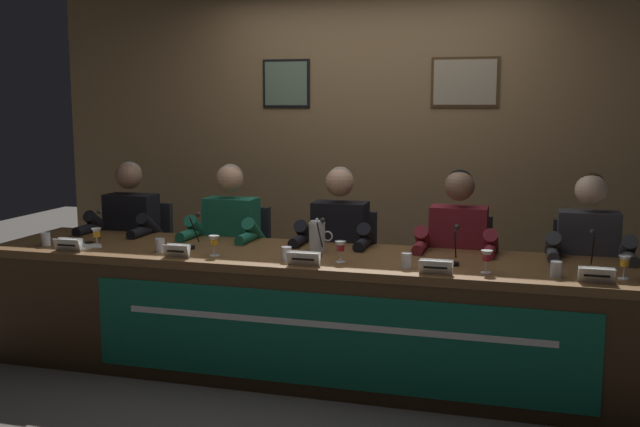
% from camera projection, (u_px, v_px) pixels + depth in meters
% --- Properties ---
extents(ground_plane, '(12.00, 12.00, 0.00)m').
position_uv_depth(ground_plane, '(320.00, 372.00, 4.59)').
color(ground_plane, '#4C4742').
extents(wall_back_panelled, '(5.41, 0.14, 2.60)m').
position_uv_depth(wall_back_panelled, '(374.00, 148.00, 5.87)').
color(wall_back_panelled, '#937047').
rests_on(wall_back_panelled, ground_plane).
extents(conference_table, '(4.21, 0.85, 0.75)m').
position_uv_depth(conference_table, '(315.00, 295.00, 4.39)').
color(conference_table, brown).
rests_on(conference_table, ground_plane).
extents(chair_far_left, '(0.44, 0.44, 0.91)m').
position_uv_depth(chair_far_left, '(142.00, 266.00, 5.52)').
color(chair_far_left, black).
rests_on(chair_far_left, ground_plane).
extents(panelist_far_left, '(0.51, 0.48, 1.24)m').
position_uv_depth(panelist_far_left, '(126.00, 234.00, 5.29)').
color(panelist_far_left, black).
rests_on(panelist_far_left, ground_plane).
extents(nameplate_far_left, '(0.18, 0.06, 0.08)m').
position_uv_depth(nameplate_far_left, '(68.00, 245.00, 4.57)').
color(nameplate_far_left, white).
rests_on(nameplate_far_left, conference_table).
extents(juice_glass_far_left, '(0.06, 0.06, 0.12)m').
position_uv_depth(juice_glass_far_left, '(97.00, 234.00, 4.68)').
color(juice_glass_far_left, white).
rests_on(juice_glass_far_left, conference_table).
extents(water_cup_far_left, '(0.06, 0.06, 0.08)m').
position_uv_depth(water_cup_far_left, '(46.00, 240.00, 4.74)').
color(water_cup_far_left, silver).
rests_on(water_cup_far_left, conference_table).
extents(microphone_far_left, '(0.06, 0.17, 0.22)m').
position_uv_depth(microphone_far_left, '(93.00, 232.00, 4.80)').
color(microphone_far_left, black).
rests_on(microphone_far_left, conference_table).
extents(chair_left, '(0.44, 0.44, 0.91)m').
position_uv_depth(chair_left, '(239.00, 273.00, 5.31)').
color(chair_left, black).
rests_on(chair_left, ground_plane).
extents(panelist_left, '(0.51, 0.48, 1.24)m').
position_uv_depth(panelist_left, '(227.00, 240.00, 5.08)').
color(panelist_left, black).
rests_on(panelist_left, ground_plane).
extents(nameplate_left, '(0.16, 0.06, 0.08)m').
position_uv_depth(nameplate_left, '(177.00, 251.00, 4.38)').
color(nameplate_left, white).
rests_on(nameplate_left, conference_table).
extents(juice_glass_left, '(0.06, 0.06, 0.12)m').
position_uv_depth(juice_glass_left, '(214.00, 242.00, 4.42)').
color(juice_glass_left, white).
rests_on(juice_glass_left, conference_table).
extents(water_cup_left, '(0.06, 0.06, 0.08)m').
position_uv_depth(water_cup_left, '(160.00, 246.00, 4.54)').
color(water_cup_left, silver).
rests_on(water_cup_left, conference_table).
extents(microphone_left, '(0.06, 0.17, 0.22)m').
position_uv_depth(microphone_left, '(193.00, 236.00, 4.67)').
color(microphone_left, black).
rests_on(microphone_left, conference_table).
extents(chair_center, '(0.44, 0.44, 0.91)m').
position_uv_depth(chair_center, '(344.00, 280.00, 5.10)').
color(chair_center, black).
rests_on(chair_center, ground_plane).
extents(panelist_center, '(0.51, 0.48, 1.24)m').
position_uv_depth(panelist_center, '(337.00, 246.00, 4.87)').
color(panelist_center, black).
rests_on(panelist_center, ground_plane).
extents(nameplate_center, '(0.19, 0.06, 0.08)m').
position_uv_depth(nameplate_center, '(304.00, 259.00, 4.15)').
color(nameplate_center, white).
rests_on(nameplate_center, conference_table).
extents(juice_glass_center, '(0.06, 0.06, 0.12)m').
position_uv_depth(juice_glass_center, '(341.00, 248.00, 4.24)').
color(juice_glass_center, white).
rests_on(juice_glass_center, conference_table).
extents(water_cup_center, '(0.06, 0.06, 0.08)m').
position_uv_depth(water_cup_center, '(287.00, 255.00, 4.28)').
color(water_cup_center, silver).
rests_on(water_cup_center, conference_table).
extents(microphone_center, '(0.06, 0.17, 0.22)m').
position_uv_depth(microphone_center, '(319.00, 243.00, 4.44)').
color(microphone_center, black).
rests_on(microphone_center, conference_table).
extents(chair_right, '(0.44, 0.44, 0.91)m').
position_uv_depth(chair_right, '(459.00, 287.00, 4.89)').
color(chair_right, black).
rests_on(chair_right, ground_plane).
extents(panelist_right, '(0.51, 0.48, 1.24)m').
position_uv_depth(panelist_right, '(457.00, 252.00, 4.65)').
color(panelist_right, black).
rests_on(panelist_right, ground_plane).
extents(nameplate_right, '(0.18, 0.06, 0.08)m').
position_uv_depth(nameplate_right, '(436.00, 267.00, 3.94)').
color(nameplate_right, white).
rests_on(nameplate_right, conference_table).
extents(juice_glass_right, '(0.06, 0.06, 0.12)m').
position_uv_depth(juice_glass_right, '(487.00, 257.00, 3.97)').
color(juice_glass_right, white).
rests_on(juice_glass_right, conference_table).
extents(water_cup_right, '(0.06, 0.06, 0.08)m').
position_uv_depth(water_cup_right, '(406.00, 261.00, 4.10)').
color(water_cup_right, silver).
rests_on(water_cup_right, conference_table).
extents(microphone_right, '(0.06, 0.17, 0.22)m').
position_uv_depth(microphone_right, '(455.00, 251.00, 4.19)').
color(microphone_right, black).
rests_on(microphone_right, conference_table).
extents(chair_far_right, '(0.44, 0.44, 0.91)m').
position_uv_depth(chair_far_right, '(584.00, 296.00, 4.67)').
color(chair_far_right, black).
rests_on(chair_far_right, ground_plane).
extents(panelist_far_right, '(0.51, 0.48, 1.24)m').
position_uv_depth(panelist_far_right, '(588.00, 259.00, 4.44)').
color(panelist_far_right, black).
rests_on(panelist_far_right, ground_plane).
extents(nameplate_far_right, '(0.18, 0.06, 0.08)m').
position_uv_depth(nameplate_far_right, '(597.00, 275.00, 3.76)').
color(nameplate_far_right, white).
rests_on(nameplate_far_right, conference_table).
extents(juice_glass_far_right, '(0.06, 0.06, 0.12)m').
position_uv_depth(juice_glass_far_right, '(625.00, 263.00, 3.84)').
color(juice_glass_far_right, white).
rests_on(juice_glass_far_right, conference_table).
extents(water_cup_far_right, '(0.06, 0.06, 0.08)m').
position_uv_depth(water_cup_far_right, '(556.00, 270.00, 3.88)').
color(water_cup_far_right, silver).
rests_on(water_cup_far_right, conference_table).
extents(microphone_far_right, '(0.06, 0.17, 0.22)m').
position_uv_depth(microphone_far_right, '(593.00, 257.00, 4.02)').
color(microphone_far_right, black).
rests_on(microphone_far_right, conference_table).
extents(water_pitcher_central, '(0.15, 0.10, 0.21)m').
position_uv_depth(water_pitcher_central, '(317.00, 236.00, 4.55)').
color(water_pitcher_central, silver).
rests_on(water_pitcher_central, conference_table).
extents(document_stack_far_left, '(0.23, 0.17, 0.01)m').
position_uv_depth(document_stack_far_left, '(80.00, 246.00, 4.71)').
color(document_stack_far_left, white).
rests_on(document_stack_far_left, conference_table).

